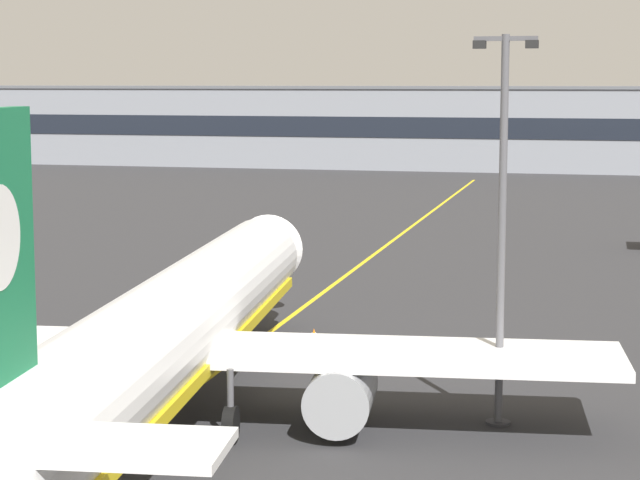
{
  "coord_description": "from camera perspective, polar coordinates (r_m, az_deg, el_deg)",
  "views": [
    {
      "loc": [
        16.62,
        -29.26,
        12.25
      ],
      "look_at": [
        6.13,
        12.28,
        6.57
      ],
      "focal_mm": 67.56,
      "sensor_mm": 36.0,
      "label": 1
    }
  ],
  "objects": [
    {
      "name": "taxiway_centreline",
      "position": [
        62.75,
        -1.47,
        -3.7
      ],
      "size": [
        2.89,
        179.99,
        0.01
      ],
      "primitive_type": "cube",
      "rotation": [
        0.0,
        0.0,
        0.01
      ],
      "color": "yellow",
      "rests_on": "ground"
    },
    {
      "name": "terminal_building",
      "position": [
        168.18,
        9.21,
        5.25
      ],
      "size": [
        164.89,
        12.4,
        11.51
      ],
      "color": "gray",
      "rests_on": "ground"
    },
    {
      "name": "airliner_foreground",
      "position": [
        43.13,
        -7.18,
        -4.39
      ],
      "size": [
        32.34,
        41.49,
        11.65
      ],
      "color": "white",
      "rests_on": "ground"
    },
    {
      "name": "apron_lamp_post",
      "position": [
        42.79,
        8.62,
        0.74
      ],
      "size": [
        2.24,
        0.9,
        13.84
      ],
      "color": "#515156",
      "rests_on": "ground"
    },
    {
      "name": "safety_cone_by_nose_gear",
      "position": [
        57.42,
        -0.29,
        -4.5
      ],
      "size": [
        0.44,
        0.44,
        0.55
      ],
      "color": "orange",
      "rests_on": "ground"
    }
  ]
}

